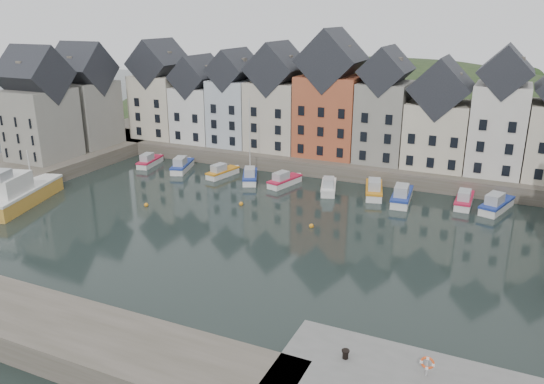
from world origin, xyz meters
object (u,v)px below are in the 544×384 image
Objects in this scene: mooring_bollard at (345,354)px; boat_a at (149,161)px; boat_d at (250,176)px; large_vessel at (20,194)px; life_ring_post at (427,363)px.

boat_a is at bearing 139.25° from mooring_bollard.
boat_d is 28.35m from large_vessel.
boat_d is 8.70× the size of life_ring_post.
large_vessel is 9.81× the size of life_ring_post.
boat_a is at bearing 152.75° from boat_d.
large_vessel reaches higher than boat_a.
life_ring_post is at bearing -47.15° from boat_a.
boat_d reaches higher than life_ring_post.
boat_d reaches higher than large_vessel.
boat_d reaches higher than boat_a.
life_ring_post reaches higher than mooring_bollard.
boat_d is 0.89× the size of large_vessel.
large_vessel is (-20.16, -19.92, 0.77)m from boat_d.
boat_d is at bearing -12.00° from boat_a.
mooring_bollard is at bearing -80.29° from boat_d.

